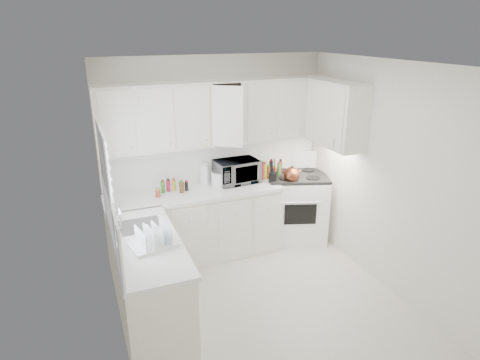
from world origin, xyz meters
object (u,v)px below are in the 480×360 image
microwave (236,169)px  rice_cooker (220,177)px  utensil_crock (273,170)px  tea_kettle (292,174)px  stove (296,198)px  dish_rack (152,235)px

microwave → rice_cooker: bearing=-174.7°
utensil_crock → rice_cooker: bearing=168.6°
tea_kettle → microwave: bearing=168.4°
stove → dish_rack: stove is taller
microwave → rice_cooker: size_ratio=2.43×
dish_rack → utensil_crock: bearing=20.7°
dish_rack → microwave: bearing=32.6°
stove → tea_kettle: stove is taller
rice_cooker → dish_rack: bearing=-127.2°
rice_cooker → utensil_crock: 0.71m
tea_kettle → stove: bearing=50.6°
microwave → utensil_crock: (0.45, -0.19, -0.02)m
tea_kettle → rice_cooker: size_ratio=1.17×
stove → dish_rack: 2.60m
tea_kettle → utensil_crock: utensil_crock is taller
rice_cooker → microwave: bearing=14.4°
stove → utensil_crock: utensil_crock is taller
dish_rack → tea_kettle: bearing=15.9°
stove → rice_cooker: (-1.12, 0.06, 0.44)m
microwave → dish_rack: (-1.37, -1.33, -0.07)m
stove → utensil_crock: (-0.42, -0.08, 0.50)m
tea_kettle → utensil_crock: size_ratio=0.79×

